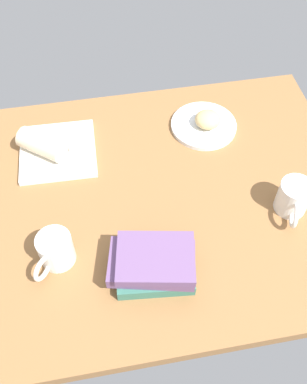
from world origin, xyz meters
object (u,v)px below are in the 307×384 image
object	(u,v)px
round_plate	(204,125)
breakfast_wrap	(42,144)
second_mug	(294,198)
coffee_mug	(55,250)
scone_pastry	(208,119)
square_plate	(58,151)
sauce_cup	(74,144)
book_stack	(154,265)

from	to	relation	value
round_plate	breakfast_wrap	world-z (taller)	breakfast_wrap
round_plate	second_mug	distance (cm)	39.04
coffee_mug	scone_pastry	bearing A→B (deg)	38.38
breakfast_wrap	square_plate	bearing A→B (deg)	130.45
round_plate	second_mug	bearing A→B (deg)	-65.81
square_plate	sauce_cup	distance (cm)	5.50
book_stack	square_plate	bearing A→B (deg)	115.66
breakfast_wrap	second_mug	world-z (taller)	second_mug
second_mug	breakfast_wrap	bearing A→B (deg)	154.23
round_plate	book_stack	world-z (taller)	book_stack
round_plate	second_mug	xyz separation A→B (cm)	(15.90, -35.39, 4.29)
sauce_cup	second_mug	xyz separation A→B (cm)	(57.67, -32.65, 2.26)
round_plate	coffee_mug	xyz separation A→B (cm)	(-48.82, -40.03, 4.04)
square_plate	round_plate	bearing A→B (deg)	3.58
square_plate	book_stack	bearing A→B (deg)	-64.34
scone_pastry	book_stack	world-z (taller)	book_stack
scone_pastry	sauce_cup	xyz separation A→B (cm)	(-42.65, -2.08, -1.12)
scone_pastry	second_mug	distance (cm)	37.86
breakfast_wrap	coffee_mug	bearing A→B (deg)	41.69
scone_pastry	book_stack	xyz separation A→B (cm)	(-26.01, -47.61, 0.76)
scone_pastry	second_mug	bearing A→B (deg)	-66.61
sauce_cup	second_mug	world-z (taller)	second_mug
breakfast_wrap	coffee_mug	world-z (taller)	coffee_mug
sauce_cup	breakfast_wrap	xyz separation A→B (cm)	(-9.26, -0.35, 2.14)
round_plate	book_stack	bearing A→B (deg)	-117.50
sauce_cup	square_plate	bearing A→B (deg)	-177.84
scone_pastry	round_plate	bearing A→B (deg)	143.06
coffee_mug	square_plate	bearing A→B (deg)	87.04
round_plate	square_plate	bearing A→B (deg)	-176.42
round_plate	breakfast_wrap	size ratio (longest dim) A/B	1.46
square_plate	coffee_mug	world-z (taller)	coffee_mug
book_stack	round_plate	bearing A→B (deg)	62.50
breakfast_wrap	round_plate	bearing A→B (deg)	131.76
scone_pastry	book_stack	bearing A→B (deg)	-118.65
square_plate	book_stack	size ratio (longest dim) A/B	0.98
sauce_cup	book_stack	size ratio (longest dim) A/B	0.23
coffee_mug	second_mug	distance (cm)	64.89
breakfast_wrap	scone_pastry	bearing A→B (deg)	130.97
sauce_cup	second_mug	distance (cm)	66.31
square_plate	sauce_cup	world-z (taller)	sauce_cup
sauce_cup	book_stack	xyz separation A→B (cm)	(16.63, -45.53, 1.88)
breakfast_wrap	coffee_mug	distance (cm)	37.01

